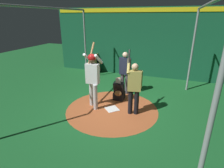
{
  "coord_description": "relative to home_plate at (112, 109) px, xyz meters",
  "views": [
    {
      "loc": [
        5.28,
        1.95,
        3.07
      ],
      "look_at": [
        0.0,
        0.0,
        0.95
      ],
      "focal_mm": 29.01,
      "sensor_mm": 36.0,
      "label": 1
    }
  ],
  "objects": [
    {
      "name": "bat_rack",
      "position": [
        -4.03,
        -2.37,
        0.48
      ],
      "size": [
        1.18,
        0.19,
        1.05
      ],
      "color": "olive",
      "rests_on": "ground"
    },
    {
      "name": "ground_plane",
      "position": [
        0.0,
        0.0,
        -0.01
      ],
      "size": [
        25.59,
        25.59,
        0.0
      ],
      "primitive_type": "plane",
      "color": "#195B28"
    },
    {
      "name": "dirt_circle",
      "position": [
        0.0,
        0.0,
        -0.01
      ],
      "size": [
        3.19,
        3.19,
        0.01
      ],
      "primitive_type": "cylinder",
      "color": "#AD562D",
      "rests_on": "ground"
    },
    {
      "name": "home_plate",
      "position": [
        0.0,
        0.0,
        0.0
      ],
      "size": [
        0.59,
        0.59,
        0.01
      ],
      "primitive_type": "cube",
      "rotation": [
        0.0,
        0.0,
        0.79
      ],
      "color": "white",
      "rests_on": "dirt_circle"
    },
    {
      "name": "umpire",
      "position": [
        -1.53,
        -0.01,
        0.97
      ],
      "size": [
        0.22,
        0.49,
        1.75
      ],
      "color": "#4C4C51",
      "rests_on": "ground"
    },
    {
      "name": "back_wall",
      "position": [
        -4.27,
        0.0,
        1.75
      ],
      "size": [
        0.22,
        9.59,
        3.5
      ],
      "color": "#145133",
      "rests_on": "ground"
    },
    {
      "name": "cage_frame",
      "position": [
        0.0,
        0.0,
        2.32
      ],
      "size": [
        5.76,
        5.03,
        3.37
      ],
      "color": "gray",
      "rests_on": "ground"
    },
    {
      "name": "catcher",
      "position": [
        -0.84,
        -0.02,
        0.35
      ],
      "size": [
        0.58,
        0.4,
        0.92
      ],
      "color": "black",
      "rests_on": "ground"
    },
    {
      "name": "visitor",
      "position": [
        0.01,
        0.75,
        0.99
      ],
      "size": [
        0.56,
        0.56,
        2.08
      ],
      "rotation": [
        0.0,
        0.0,
        0.22
      ],
      "color": "black",
      "rests_on": "ground"
    },
    {
      "name": "batter",
      "position": [
        0.05,
        -0.68,
        1.18
      ],
      "size": [
        0.68,
        0.49,
        2.24
      ],
      "color": "#BCBCC0",
      "rests_on": "ground"
    }
  ]
}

